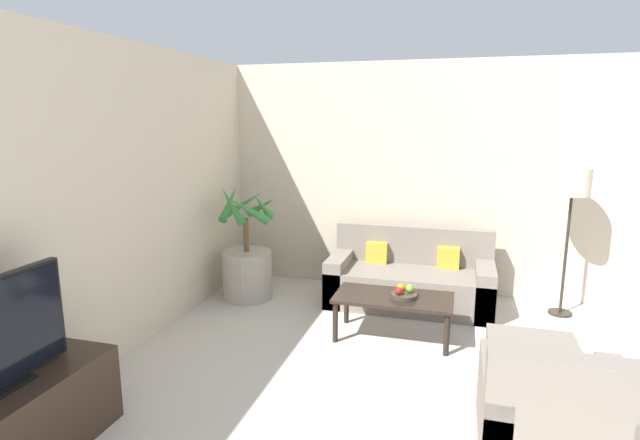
% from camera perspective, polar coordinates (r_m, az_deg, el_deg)
% --- Properties ---
extents(wall_back, '(7.99, 0.06, 2.70)m').
position_cam_1_polar(wall_back, '(6.01, 20.02, 4.16)').
color(wall_back, beige).
rests_on(wall_back, ground_plane).
extents(wall_left, '(0.06, 8.23, 2.70)m').
position_cam_1_polar(wall_left, '(3.88, -30.48, -0.40)').
color(wall_left, beige).
rests_on(wall_left, ground_plane).
extents(tv_console, '(0.52, 1.33, 0.53)m').
position_cam_1_polar(tv_console, '(3.64, -32.04, -19.70)').
color(tv_console, '#332319').
rests_on(tv_console, ground_plane).
extents(potted_palm, '(0.71, 0.73, 1.34)m').
position_cam_1_polar(potted_palm, '(5.82, -8.32, -5.05)').
color(potted_palm, '#ADA393').
rests_on(potted_palm, ground_plane).
extents(sofa_loveseat, '(1.78, 0.80, 0.84)m').
position_cam_1_polar(sofa_loveseat, '(5.69, 10.22, -6.78)').
color(sofa_loveseat, gray).
rests_on(sofa_loveseat, ground_plane).
extents(floor_lamp, '(0.35, 0.35, 1.56)m').
position_cam_1_polar(floor_lamp, '(5.68, 26.88, 3.14)').
color(floor_lamp, '#2D2823').
rests_on(floor_lamp, ground_plane).
extents(coffee_table, '(1.09, 0.55, 0.42)m').
position_cam_1_polar(coffee_table, '(4.78, 8.38, -9.19)').
color(coffee_table, black).
rests_on(coffee_table, ground_plane).
extents(fruit_bowl, '(0.24, 0.24, 0.04)m').
position_cam_1_polar(fruit_bowl, '(4.74, 9.56, -8.52)').
color(fruit_bowl, '#42382D').
rests_on(fruit_bowl, coffee_table).
extents(apple_red, '(0.07, 0.07, 0.07)m').
position_cam_1_polar(apple_red, '(4.68, 8.99, -8.02)').
color(apple_red, red).
rests_on(apple_red, fruit_bowl).
extents(apple_green, '(0.08, 0.08, 0.08)m').
position_cam_1_polar(apple_green, '(4.75, 10.24, -7.70)').
color(apple_green, olive).
rests_on(apple_green, fruit_bowl).
extents(orange_fruit, '(0.08, 0.08, 0.08)m').
position_cam_1_polar(orange_fruit, '(4.78, 9.25, -7.59)').
color(orange_fruit, orange).
rests_on(orange_fruit, fruit_bowl).
extents(armchair, '(0.90, 0.86, 0.80)m').
position_cam_1_polar(armchair, '(3.57, 25.43, -19.60)').
color(armchair, gray).
rests_on(armchair, ground_plane).
extents(ottoman, '(0.64, 0.46, 0.40)m').
position_cam_1_polar(ottoman, '(4.29, 22.89, -14.88)').
color(ottoman, gray).
rests_on(ottoman, ground_plane).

